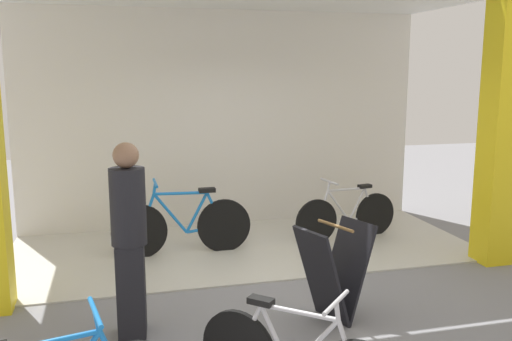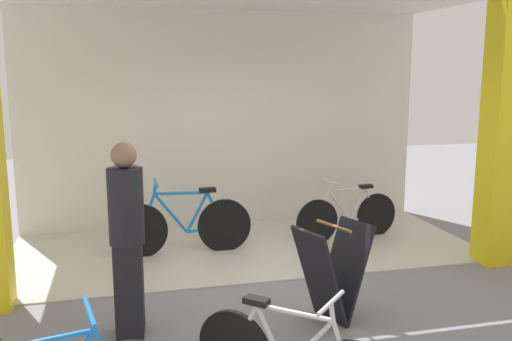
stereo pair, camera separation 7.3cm
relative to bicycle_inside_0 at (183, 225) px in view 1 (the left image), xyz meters
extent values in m
plane|color=gray|center=(0.81, -1.18, -0.39)|extent=(19.92, 19.92, 0.00)
cube|color=beige|center=(0.81, 0.08, -0.38)|extent=(5.96, 2.53, 0.02)
cube|color=silver|center=(0.81, 1.35, 1.23)|extent=(5.96, 0.12, 3.24)
cube|color=yellow|center=(3.61, -1.18, 1.23)|extent=(0.35, 0.36, 3.24)
cylinder|color=black|center=(0.53, 0.00, -0.04)|extent=(0.69, 0.05, 0.69)
cylinder|color=black|center=(-0.54, 0.00, -0.04)|extent=(0.69, 0.05, 0.69)
cylinder|color=blue|center=(0.28, 0.00, -0.07)|extent=(0.46, 0.04, 0.09)
cylinder|color=blue|center=(0.18, 0.00, 0.16)|extent=(0.30, 0.04, 0.52)
cylinder|color=blue|center=(-0.15, 0.00, 0.17)|extent=(0.42, 0.04, 0.54)
cylinder|color=blue|center=(-0.02, 0.00, 0.42)|extent=(0.66, 0.04, 0.05)
cylinder|color=blue|center=(0.41, 0.00, 0.18)|extent=(0.23, 0.04, 0.46)
cylinder|color=blue|center=(-0.43, 0.00, 0.19)|extent=(0.21, 0.04, 0.48)
cylinder|color=blue|center=(-0.34, 0.00, 0.49)|extent=(0.06, 0.04, 0.14)
cylinder|color=blue|center=(-0.33, 0.00, 0.56)|extent=(0.04, 0.48, 0.03)
cube|color=black|center=(0.31, 0.00, 0.44)|extent=(0.21, 0.11, 0.05)
cylinder|color=black|center=(2.73, 0.16, -0.08)|extent=(0.61, 0.14, 0.61)
cylinder|color=black|center=(1.79, 0.01, -0.08)|extent=(0.61, 0.14, 0.61)
cylinder|color=silver|center=(2.51, 0.13, -0.10)|extent=(0.41, 0.10, 0.08)
cylinder|color=silver|center=(2.43, 0.11, 0.10)|extent=(0.27, 0.07, 0.46)
cylinder|color=silver|center=(2.14, 0.07, 0.10)|extent=(0.38, 0.09, 0.48)
cylinder|color=silver|center=(2.25, 0.09, 0.33)|extent=(0.59, 0.12, 0.05)
cylinder|color=silver|center=(2.63, 0.14, 0.12)|extent=(0.20, 0.06, 0.41)
cylinder|color=silver|center=(1.89, 0.03, 0.13)|extent=(0.19, 0.06, 0.43)
cylinder|color=silver|center=(1.97, 0.04, 0.40)|extent=(0.06, 0.04, 0.13)
cylinder|color=silver|center=(1.98, 0.04, 0.46)|extent=(0.10, 0.43, 0.03)
cube|color=black|center=(2.54, 0.13, 0.35)|extent=(0.20, 0.12, 0.05)
cylinder|color=silver|center=(0.24, -3.30, 0.09)|extent=(0.21, 0.20, 0.45)
cylinder|color=silver|center=(0.37, -3.42, 0.31)|extent=(0.44, 0.42, 0.05)
cylinder|color=silver|center=(0.10, -3.16, 0.11)|extent=(0.17, 0.16, 0.40)
cylinder|color=silver|center=(0.57, -3.61, 0.38)|extent=(0.06, 0.06, 0.12)
cylinder|color=silver|center=(0.56, -3.60, 0.44)|extent=(0.31, 0.32, 0.03)
cube|color=black|center=(0.16, -3.22, 0.33)|extent=(0.19, 0.19, 0.05)
cylinder|color=blue|center=(-0.93, -3.48, 0.42)|extent=(0.06, 0.04, 0.13)
cylinder|color=blue|center=(-0.94, -3.48, 0.49)|extent=(0.11, 0.44, 0.03)
cube|color=black|center=(0.99, -2.25, 0.07)|extent=(0.47, 0.54, 0.92)
cube|color=black|center=(1.28, -2.15, 0.07)|extent=(0.47, 0.54, 0.92)
cylinder|color=olive|center=(1.13, -2.20, 0.52)|extent=(0.19, 0.44, 0.03)
cube|color=black|center=(-0.70, -2.04, 0.03)|extent=(0.26, 0.29, 0.83)
cylinder|color=black|center=(-0.70, -2.04, 0.78)|extent=(0.33, 0.33, 0.66)
sphere|color=#8C664C|center=(-0.70, -2.04, 1.22)|extent=(0.22, 0.22, 0.22)
camera|label=1|loc=(-0.79, -6.74, 1.91)|focal=38.75mm
camera|label=2|loc=(-0.71, -6.75, 1.91)|focal=38.75mm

